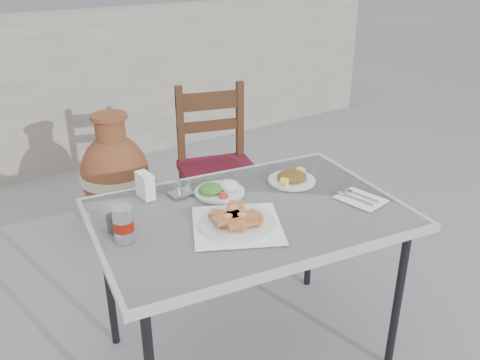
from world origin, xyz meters
TOP-DOWN VIEW (x-y plane):
  - ground at (0.00, 0.00)m, footprint 80.00×80.00m
  - cafe_table at (-0.17, -0.07)m, footprint 1.29×0.97m
  - pide_plate at (-0.28, -0.14)m, footprint 0.43×0.43m
  - salad_rice_plate at (-0.19, 0.12)m, footprint 0.21×0.21m
  - salad_chopped_plate at (0.13, 0.04)m, footprint 0.20×0.20m
  - soda_can at (-0.65, -0.00)m, footprint 0.07×0.07m
  - cola_glass at (-0.65, 0.08)m, footprint 0.07×0.07m
  - napkin_holder at (-0.45, 0.26)m, footprint 0.06×0.09m
  - condiment_caddy at (-0.32, 0.19)m, footprint 0.09×0.07m
  - cutlery_napkin at (0.24, -0.24)m, footprint 0.17×0.20m
  - chair at (0.24, 0.80)m, footprint 0.52×0.52m
  - terracotta_urn at (-0.18, 1.33)m, footprint 0.43×0.43m
  - back_wall at (0.00, 2.50)m, footprint 6.00×0.25m

SIDE VIEW (x-z plane):
  - ground at x=0.00m, z-range 0.00..0.00m
  - terracotta_urn at x=-0.18m, z-range -0.03..0.72m
  - chair at x=0.24m, z-range 0.02..0.95m
  - back_wall at x=0.00m, z-range 0.00..1.20m
  - cafe_table at x=-0.17m, z-range 0.31..1.02m
  - cutlery_napkin at x=0.24m, z-range 0.71..0.72m
  - salad_chopped_plate at x=0.13m, z-range 0.71..0.75m
  - salad_rice_plate at x=-0.19m, z-range 0.71..0.76m
  - condiment_caddy at x=-0.32m, z-range 0.70..0.77m
  - pide_plate at x=-0.28m, z-range 0.71..0.77m
  - cola_glass at x=-0.65m, z-range 0.71..0.80m
  - napkin_holder at x=-0.45m, z-range 0.71..0.82m
  - soda_can at x=-0.65m, z-range 0.71..0.84m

